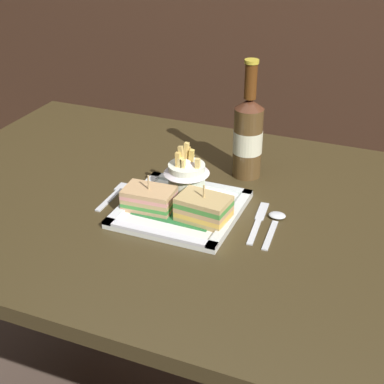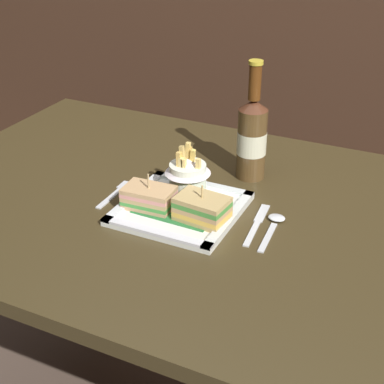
{
  "view_description": "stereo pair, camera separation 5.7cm",
  "coord_description": "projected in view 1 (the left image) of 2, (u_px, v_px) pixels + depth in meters",
  "views": [
    {
      "loc": [
        0.38,
        -0.98,
        1.38
      ],
      "look_at": [
        -0.02,
        -0.02,
        0.81
      ],
      "focal_mm": 53.59,
      "sensor_mm": 36.0,
      "label": 1
    },
    {
      "loc": [
        0.43,
        -0.96,
        1.38
      ],
      "look_at": [
        -0.02,
        -0.02,
        0.81
      ],
      "focal_mm": 53.59,
      "sensor_mm": 36.0,
      "label": 2
    }
  ],
  "objects": [
    {
      "name": "sandwich_half_left",
      "position": [
        149.0,
        199.0,
        1.18
      ],
      "size": [
        0.11,
        0.07,
        0.08
      ],
      "color": "tan",
      "rests_on": "square_plate"
    },
    {
      "name": "fork",
      "position": [
        114.0,
        195.0,
        1.26
      ],
      "size": [
        0.02,
        0.13,
        0.0
      ],
      "color": "silver",
      "rests_on": "dining_table"
    },
    {
      "name": "knife",
      "position": [
        258.0,
        221.0,
        1.16
      ],
      "size": [
        0.03,
        0.16,
        0.0
      ],
      "color": "silver",
      "rests_on": "dining_table"
    },
    {
      "name": "sandwich_half_right",
      "position": [
        204.0,
        208.0,
        1.14
      ],
      "size": [
        0.11,
        0.08,
        0.08
      ],
      "color": "tan",
      "rests_on": "square_plate"
    },
    {
      "name": "square_plate",
      "position": [
        181.0,
        209.0,
        1.19
      ],
      "size": [
        0.24,
        0.24,
        0.02
      ],
      "color": "white",
      "rests_on": "dining_table"
    },
    {
      "name": "dining_table",
      "position": [
        202.0,
        259.0,
        1.28
      ],
      "size": [
        1.34,
        0.86,
        0.77
      ],
      "color": "#3D311A",
      "rests_on": "ground_plane"
    },
    {
      "name": "beer_bottle",
      "position": [
        248.0,
        135.0,
        1.29
      ],
      "size": [
        0.07,
        0.07,
        0.27
      ],
      "color": "#543B1E",
      "rests_on": "dining_table"
    },
    {
      "name": "fries_cup",
      "position": [
        187.0,
        174.0,
        1.21
      ],
      "size": [
        0.1,
        0.1,
        0.12
      ],
      "color": "silver",
      "rests_on": "square_plate"
    },
    {
      "name": "spoon",
      "position": [
        275.0,
        221.0,
        1.15
      ],
      "size": [
        0.04,
        0.14,
        0.01
      ],
      "color": "silver",
      "rests_on": "dining_table"
    }
  ]
}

